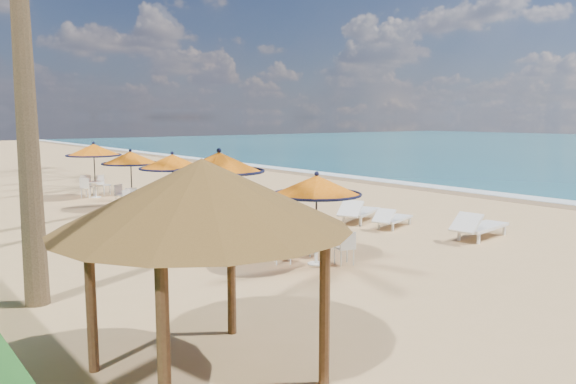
% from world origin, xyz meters
% --- Properties ---
extents(ground, '(160.00, 160.00, 0.00)m').
position_xyz_m(ground, '(0.00, 0.00, 0.00)').
color(ground, tan).
rests_on(ground, ground).
extents(foam_strip, '(1.20, 140.00, 0.04)m').
position_xyz_m(foam_strip, '(9.30, 10.00, 0.00)').
color(foam_strip, white).
rests_on(foam_strip, ground).
extents(wetsand_band, '(1.40, 140.00, 0.02)m').
position_xyz_m(wetsand_band, '(8.40, 10.00, 0.00)').
color(wetsand_band, olive).
rests_on(wetsand_band, ground).
extents(station_0, '(2.05, 2.05, 2.13)m').
position_xyz_m(station_0, '(-4.53, 0.16, 1.56)').
color(station_0, black).
rests_on(station_0, ground).
extents(station_1, '(2.43, 2.43, 2.53)m').
position_xyz_m(station_1, '(-5.12, 3.42, 1.85)').
color(station_1, black).
rests_on(station_1, ground).
extents(station_2, '(2.16, 2.16, 2.25)m').
position_xyz_m(station_2, '(-4.59, 7.18, 1.64)').
color(station_2, black).
rests_on(station_2, ground).
extents(station_3, '(2.10, 2.17, 2.19)m').
position_xyz_m(station_3, '(-4.74, 10.36, 1.60)').
color(station_3, black).
rests_on(station_3, ground).
extents(station_4, '(2.25, 2.30, 2.34)m').
position_xyz_m(station_4, '(-4.80, 14.06, 1.71)').
color(station_4, black).
rests_on(station_4, ground).
extents(lounger_near, '(2.29, 0.97, 0.80)m').
position_xyz_m(lounger_near, '(0.71, -0.61, 0.37)').
color(lounger_near, white).
rests_on(lounger_near, ground).
extents(lounger_mid, '(1.88, 1.07, 0.64)m').
position_xyz_m(lounger_mid, '(0.04, 1.93, 0.30)').
color(lounger_mid, white).
rests_on(lounger_mid, ground).
extents(lounger_far, '(2.26, 1.52, 0.78)m').
position_xyz_m(lounger_far, '(-0.13, 3.20, 0.36)').
color(lounger_far, white).
rests_on(lounger_far, ground).
extents(palapa, '(3.71, 3.71, 2.83)m').
position_xyz_m(palapa, '(-9.36, -3.28, 2.38)').
color(palapa, brown).
rests_on(palapa, ground).
extents(person, '(0.21, 0.32, 0.87)m').
position_xyz_m(person, '(5.05, 19.70, 0.43)').
color(person, '#986A4D').
rests_on(person, ground).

